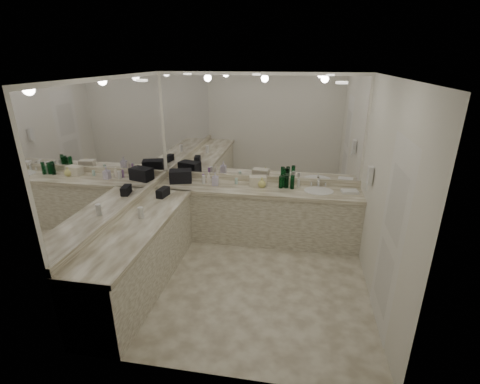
% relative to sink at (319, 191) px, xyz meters
% --- Properties ---
extents(floor, '(3.20, 3.20, 0.00)m').
position_rel_sink_xyz_m(floor, '(-0.95, -1.20, -0.90)').
color(floor, beige).
rests_on(floor, ground).
extents(ceiling, '(3.20, 3.20, 0.00)m').
position_rel_sink_xyz_m(ceiling, '(-0.95, -1.20, 1.71)').
color(ceiling, white).
rests_on(ceiling, floor).
extents(wall_back, '(3.20, 0.02, 2.60)m').
position_rel_sink_xyz_m(wall_back, '(-0.95, 0.30, 0.41)').
color(wall_back, silver).
rests_on(wall_back, floor).
extents(wall_left, '(0.02, 3.00, 2.60)m').
position_rel_sink_xyz_m(wall_left, '(-2.55, -1.20, 0.41)').
color(wall_left, silver).
rests_on(wall_left, floor).
extents(wall_right, '(0.02, 3.00, 2.60)m').
position_rel_sink_xyz_m(wall_right, '(0.65, -1.20, 0.41)').
color(wall_right, silver).
rests_on(wall_right, floor).
extents(vanity_back_base, '(3.20, 0.60, 0.84)m').
position_rel_sink_xyz_m(vanity_back_base, '(-0.95, 0.00, -0.48)').
color(vanity_back_base, silver).
rests_on(vanity_back_base, floor).
extents(vanity_back_top, '(3.20, 0.64, 0.06)m').
position_rel_sink_xyz_m(vanity_back_top, '(-0.95, -0.01, -0.03)').
color(vanity_back_top, silver).
rests_on(vanity_back_top, vanity_back_base).
extents(vanity_left_base, '(0.60, 2.40, 0.84)m').
position_rel_sink_xyz_m(vanity_left_base, '(-2.25, -1.50, -0.48)').
color(vanity_left_base, silver).
rests_on(vanity_left_base, floor).
extents(vanity_left_top, '(0.64, 2.42, 0.06)m').
position_rel_sink_xyz_m(vanity_left_top, '(-2.24, -1.50, -0.03)').
color(vanity_left_top, silver).
rests_on(vanity_left_top, vanity_left_base).
extents(backsplash_back, '(3.20, 0.04, 0.10)m').
position_rel_sink_xyz_m(backsplash_back, '(-0.95, 0.28, 0.05)').
color(backsplash_back, silver).
rests_on(backsplash_back, vanity_back_top).
extents(backsplash_left, '(0.04, 3.00, 0.10)m').
position_rel_sink_xyz_m(backsplash_left, '(-2.53, -1.20, 0.05)').
color(backsplash_left, silver).
rests_on(backsplash_left, vanity_left_top).
extents(mirror_back, '(3.12, 0.01, 1.55)m').
position_rel_sink_xyz_m(mirror_back, '(-0.95, 0.29, 0.88)').
color(mirror_back, white).
rests_on(mirror_back, wall_back).
extents(mirror_left, '(0.01, 2.92, 1.55)m').
position_rel_sink_xyz_m(mirror_left, '(-2.54, -1.20, 0.88)').
color(mirror_left, white).
rests_on(mirror_left, wall_left).
extents(sink, '(0.44, 0.44, 0.03)m').
position_rel_sink_xyz_m(sink, '(0.00, 0.00, 0.00)').
color(sink, white).
rests_on(sink, vanity_back_top).
extents(faucet, '(0.24, 0.16, 0.14)m').
position_rel_sink_xyz_m(faucet, '(0.00, 0.21, 0.07)').
color(faucet, silver).
rests_on(faucet, vanity_back_top).
extents(wall_phone, '(0.06, 0.10, 0.24)m').
position_rel_sink_xyz_m(wall_phone, '(0.61, -0.50, 0.46)').
color(wall_phone, white).
rests_on(wall_phone, wall_right).
extents(door, '(0.02, 0.82, 2.10)m').
position_rel_sink_xyz_m(door, '(0.64, -1.70, 0.16)').
color(door, white).
rests_on(door, wall_right).
extents(black_toiletry_bag, '(0.40, 0.31, 0.20)m').
position_rel_sink_xyz_m(black_toiletry_bag, '(-2.20, 0.05, 0.11)').
color(black_toiletry_bag, black).
rests_on(black_toiletry_bag, vanity_back_top).
extents(black_bag_spill, '(0.14, 0.24, 0.13)m').
position_rel_sink_xyz_m(black_bag_spill, '(-2.25, -0.60, 0.07)').
color(black_bag_spill, black).
rests_on(black_bag_spill, vanity_left_top).
extents(cream_cosmetic_case, '(0.29, 0.21, 0.15)m').
position_rel_sink_xyz_m(cream_cosmetic_case, '(-0.95, 0.09, 0.08)').
color(cream_cosmetic_case, beige).
rests_on(cream_cosmetic_case, vanity_back_top).
extents(hand_towel, '(0.26, 0.19, 0.04)m').
position_rel_sink_xyz_m(hand_towel, '(0.45, 0.01, 0.02)').
color(hand_towel, white).
rests_on(hand_towel, vanity_back_top).
extents(lotion_left, '(0.07, 0.07, 0.16)m').
position_rel_sink_xyz_m(lotion_left, '(-2.25, -1.35, 0.08)').
color(lotion_left, white).
rests_on(lotion_left, vanity_left_top).
extents(soap_bottle_a, '(0.07, 0.07, 0.18)m').
position_rel_sink_xyz_m(soap_bottle_a, '(-1.74, 0.06, 0.10)').
color(soap_bottle_a, white).
rests_on(soap_bottle_a, vanity_back_top).
extents(soap_bottle_b, '(0.10, 0.10, 0.21)m').
position_rel_sink_xyz_m(soap_bottle_b, '(-1.61, -0.01, 0.11)').
color(soap_bottle_b, silver).
rests_on(soap_bottle_b, vanity_back_top).
extents(soap_bottle_c, '(0.17, 0.17, 0.16)m').
position_rel_sink_xyz_m(soap_bottle_c, '(-0.87, 0.02, 0.09)').
color(soap_bottle_c, '#DED878').
rests_on(soap_bottle_c, vanity_back_top).
extents(green_bottle_0, '(0.06, 0.06, 0.22)m').
position_rel_sink_xyz_m(green_bottle_0, '(-0.40, 0.03, 0.11)').
color(green_bottle_0, '#094C1D').
rests_on(green_bottle_0, vanity_back_top).
extents(green_bottle_1, '(0.06, 0.06, 0.19)m').
position_rel_sink_xyz_m(green_bottle_1, '(-0.58, 0.05, 0.10)').
color(green_bottle_1, '#094C1D').
rests_on(green_bottle_1, vanity_back_top).
extents(green_bottle_2, '(0.06, 0.06, 0.21)m').
position_rel_sink_xyz_m(green_bottle_2, '(-0.49, 0.07, 0.11)').
color(green_bottle_2, '#094C1D').
rests_on(green_bottle_2, vanity_back_top).
extents(green_bottle_3, '(0.07, 0.07, 0.18)m').
position_rel_sink_xyz_m(green_bottle_3, '(-0.53, 0.10, 0.10)').
color(green_bottle_3, '#094C1D').
rests_on(green_bottle_3, vanity_back_top).
extents(green_bottle_4, '(0.06, 0.06, 0.20)m').
position_rel_sink_xyz_m(green_bottle_4, '(-0.50, 0.15, 0.11)').
color(green_bottle_4, '#094C1D').
rests_on(green_bottle_4, vanity_back_top).
extents(amenity_bottle_0, '(0.06, 0.06, 0.13)m').
position_rel_sink_xyz_m(amenity_bottle_0, '(-1.81, 0.04, 0.07)').
color(amenity_bottle_0, white).
rests_on(amenity_bottle_0, vanity_back_top).
extents(amenity_bottle_1, '(0.05, 0.05, 0.15)m').
position_rel_sink_xyz_m(amenity_bottle_1, '(-0.40, 0.10, 0.08)').
color(amenity_bottle_1, white).
rests_on(amenity_bottle_1, vanity_back_top).
extents(amenity_bottle_2, '(0.05, 0.05, 0.09)m').
position_rel_sink_xyz_m(amenity_bottle_2, '(-1.29, 0.11, 0.05)').
color(amenity_bottle_2, silver).
rests_on(amenity_bottle_2, vanity_back_top).
extents(amenity_bottle_3, '(0.04, 0.04, 0.13)m').
position_rel_sink_xyz_m(amenity_bottle_3, '(-1.84, 0.11, 0.07)').
color(amenity_bottle_3, '#9966B2').
rests_on(amenity_bottle_3, vanity_back_top).
extents(amenity_bottle_4, '(0.06, 0.06, 0.12)m').
position_rel_sink_xyz_m(amenity_bottle_4, '(-2.15, 0.11, 0.06)').
color(amenity_bottle_4, white).
rests_on(amenity_bottle_4, vanity_back_top).
extents(amenity_bottle_5, '(0.05, 0.05, 0.13)m').
position_rel_sink_xyz_m(amenity_bottle_5, '(-0.31, 0.12, 0.07)').
color(amenity_bottle_5, white).
rests_on(amenity_bottle_5, vanity_back_top).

